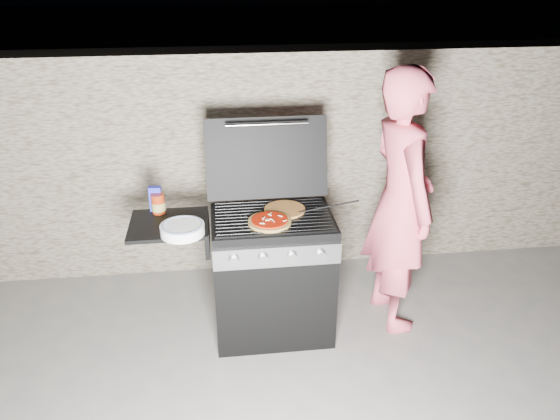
{
  "coord_description": "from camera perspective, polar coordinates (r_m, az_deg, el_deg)",
  "views": [
    {
      "loc": [
        -0.34,
        -3.17,
        2.5
      ],
      "look_at": [
        0.05,
        0.0,
        0.95
      ],
      "focal_mm": 35.0,
      "sensor_mm": 36.0,
      "label": 1
    }
  ],
  "objects": [
    {
      "name": "blue_carton",
      "position": [
        3.72,
        -12.87,
        1.17
      ],
      "size": [
        0.08,
        0.05,
        0.17
      ],
      "primitive_type": "cube",
      "rotation": [
        0.0,
        0.0,
        -0.03
      ],
      "color": "#2527B4",
      "rests_on": "gas_grill"
    },
    {
      "name": "plate_stack",
      "position": [
        3.4,
        -10.16,
        -2.0
      ],
      "size": [
        0.36,
        0.36,
        0.06
      ],
      "primitive_type": "cylinder",
      "rotation": [
        0.0,
        0.0,
        0.43
      ],
      "color": "white",
      "rests_on": "gas_grill"
    },
    {
      "name": "person",
      "position": [
        3.79,
        12.44,
        0.78
      ],
      "size": [
        0.52,
        0.72,
        1.86
      ],
      "primitive_type": "imported",
      "rotation": [
        0.0,
        0.0,
        1.69
      ],
      "color": "#E65669",
      "rests_on": "ground"
    },
    {
      "name": "pizza_plain",
      "position": [
        3.63,
        0.5,
        0.05
      ],
      "size": [
        0.3,
        0.3,
        0.01
      ],
      "primitive_type": "cylinder",
      "rotation": [
        0.0,
        0.0,
        0.09
      ],
      "color": "gold",
      "rests_on": "gas_grill"
    },
    {
      "name": "stone_wall",
      "position": [
        4.53,
        -2.26,
        5.16
      ],
      "size": [
        8.0,
        0.35,
        1.8
      ],
      "primitive_type": "cube",
      "color": "gray",
      "rests_on": "ground"
    },
    {
      "name": "sauce_jar",
      "position": [
        3.68,
        -12.61,
        0.68
      ],
      "size": [
        0.12,
        0.12,
        0.14
      ],
      "primitive_type": "cylinder",
      "rotation": [
        0.0,
        0.0,
        0.43
      ],
      "color": "#982A0C",
      "rests_on": "gas_grill"
    },
    {
      "name": "gas_grill",
      "position": [
        3.77,
        -4.56,
        -7.01
      ],
      "size": [
        1.34,
        0.79,
        0.91
      ],
      "primitive_type": null,
      "color": "black",
      "rests_on": "ground"
    },
    {
      "name": "ground",
      "position": [
        4.05,
        -0.72,
        -12.21
      ],
      "size": [
        50.0,
        50.0,
        0.0
      ],
      "primitive_type": "plane",
      "color": "#61605F"
    },
    {
      "name": "tongs",
      "position": [
        3.6,
        5.09,
        0.3
      ],
      "size": [
        0.4,
        0.02,
        0.08
      ],
      "primitive_type": "cylinder",
      "rotation": [
        0.0,
        1.4,
        -0.03
      ],
      "color": "black",
      "rests_on": "gas_grill"
    },
    {
      "name": "pizza_topped",
      "position": [
        3.46,
        -1.09,
        -1.16
      ],
      "size": [
        0.32,
        0.32,
        0.03
      ],
      "primitive_type": null,
      "rotation": [
        0.0,
        0.0,
        0.16
      ],
      "color": "tan",
      "rests_on": "gas_grill"
    }
  ]
}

